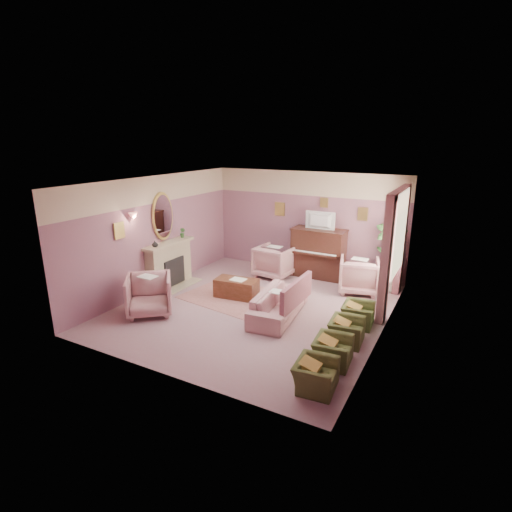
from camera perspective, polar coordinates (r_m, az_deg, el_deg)
The scene contains 48 objects.
floor at distance 9.02m, azimuth -0.16°, elevation -7.38°, with size 5.50×6.00×0.01m, color gray.
ceiling at distance 8.29m, azimuth -0.18°, elevation 10.60°, with size 5.50×6.00×0.01m, color white.
wall_back at distance 11.21m, azimuth 7.19°, elevation 4.77°, with size 5.50×0.02×2.80m, color #71516C.
wall_front at distance 6.21m, azimuth -13.55°, elevation -5.22°, with size 5.50×0.02×2.80m, color #71516C.
wall_left at distance 10.12m, azimuth -14.01°, elevation 3.14°, with size 0.02×6.00×2.80m, color #71516C.
wall_right at distance 7.68m, azimuth 18.17°, elevation -1.39°, with size 0.02×6.00×2.80m, color #71516C.
picture_rail_band at distance 11.03m, azimuth 7.38°, elevation 10.23°, with size 5.50×0.01×0.65m, color beige.
stripe_panel at distance 9.01m, azimuth 19.45°, elevation -1.09°, with size 0.01×3.00×2.15m, color #9EAB8B.
fireplace_surround at distance 10.38m, azimuth -12.30°, elevation -1.29°, with size 0.30×1.40×1.10m, color tan.
fireplace_inset at distance 10.36m, azimuth -11.83°, elevation -2.16°, with size 0.18×0.72×0.68m, color black.
fire_ember at distance 10.40m, azimuth -11.60°, elevation -3.14°, with size 0.06×0.54×0.10m, color #F63318.
mantel_shelf at distance 10.20m, azimuth -12.36°, elevation 1.74°, with size 0.40×1.55×0.07m, color tan.
hearth at distance 10.43m, azimuth -11.28°, elevation -4.27°, with size 0.55×1.50×0.02m, color tan.
mirror_frame at distance 10.15m, azimuth -13.20°, elevation 5.54°, with size 0.04×0.72×1.20m, color #D1BB5A.
mirror_glass at distance 10.13m, azimuth -13.10°, elevation 5.53°, with size 0.01×0.60×1.06m, color silver.
sconce_shade at distance 9.31m, azimuth -17.15°, elevation 5.42°, with size 0.20×0.20×0.16m, color #FF9383.
piano at distance 10.93m, azimuth 8.88°, elevation 0.34°, with size 1.40×0.60×1.30m, color #3A1D15.
piano_keyshelf at distance 10.59m, azimuth 8.26°, elevation 0.24°, with size 1.30×0.12×0.06m, color #3A1D15.
piano_keys at distance 10.58m, azimuth 8.27°, elevation 0.45°, with size 1.20×0.08×0.02m, color white.
piano_top at distance 10.76m, azimuth 9.04°, elevation 3.72°, with size 1.45×0.65×0.04m, color #3A1D15.
television at distance 10.66m, azimuth 9.01°, elevation 5.19°, with size 0.80×0.12×0.48m, color black.
print_back_left at distance 11.42m, azimuth 3.42°, elevation 6.72°, with size 0.30×0.03×0.38m, color #D1BB5A.
print_back_right at distance 10.65m, azimuth 15.01°, elevation 5.81°, with size 0.26×0.03×0.34m, color #D1BB5A.
print_back_mid at distance 10.90m, azimuth 9.70°, elevation 7.54°, with size 0.22×0.03×0.26m, color #D1BB5A.
print_left_wall at distance 9.19m, azimuth -18.95°, elevation 3.46°, with size 0.03×0.28×0.36m, color #D1BB5A.
window_blind at distance 9.10m, azimuth 19.87°, elevation 3.11°, with size 0.03×1.40×1.80m, color beige.
curtain_left at distance 8.33m, azimuth 18.05°, elevation -0.74°, with size 0.16×0.34×2.60m, color #8E4D5A.
curtain_right at distance 10.09m, azimuth 20.04°, elevation 1.99°, with size 0.16×0.34×2.60m, color #8E4D5A.
pelmet at distance 8.96m, azimuth 19.89°, elevation 8.53°, with size 0.16×2.20×0.16m, color #8E4D5A.
mantel_plant at distance 10.57m, azimuth -10.45°, elevation 3.30°, with size 0.16×0.16×0.28m, color #397031.
mantel_vase at distance 9.81m, azimuth -14.24°, elevation 1.69°, with size 0.16×0.16×0.16m, color beige.
area_rug at distance 9.56m, azimuth -2.48°, elevation -5.94°, with size 2.50×1.80×0.01m, color #A56963.
coffee_table at distance 9.52m, azimuth -2.81°, elevation -4.62°, with size 1.00×0.50×0.45m, color #542C19.
table_paper at distance 9.42m, azimuth -2.56°, elevation -3.36°, with size 0.35×0.28×0.01m, color silver.
sofa at distance 8.49m, azimuth 3.28°, elevation -6.15°, with size 0.64×1.92×0.78m, color tan.
sofa_throw at distance 8.26m, azimuth 5.82°, elevation -5.27°, with size 0.10×1.45×0.53m, color #8E4D5A.
floral_armchair_left at distance 10.85m, azimuth 2.67°, elevation -0.55°, with size 0.91×0.91×0.95m, color tan.
floral_armchair_right at distance 10.07m, azimuth 14.49°, elevation -2.44°, with size 0.91×0.91×0.95m, color tan.
floral_armchair_front at distance 8.86m, azimuth -15.05°, elevation -5.11°, with size 0.91×0.91×0.95m, color tan.
olive_chair_a at distance 6.29m, azimuth 8.54°, elevation -15.91°, with size 0.48×0.69×0.60m, color #4C5828.
olive_chair_b at distance 6.97m, azimuth 10.92°, elevation -12.60°, with size 0.48×0.69×0.60m, color #4C5828.
olive_chair_c at distance 7.67m, azimuth 12.82°, elevation -9.87°, with size 0.48×0.69×0.60m, color #4C5828.
olive_chair_d at distance 8.39m, azimuth 14.38°, elevation -7.60°, with size 0.48×0.69×0.60m, color #4C5828.
side_table at distance 10.50m, azimuth 18.41°, elevation -2.71°, with size 0.52×0.52×0.70m, color silver.
side_plant_big at distance 10.35m, azimuth 18.66°, elevation 0.01°, with size 0.30×0.30×0.34m, color #397031.
side_plant_small at distance 10.24m, azimuth 19.21°, elevation -0.38°, with size 0.16×0.16×0.28m, color #397031.
palm_pot at distance 10.57m, azimuth 18.11°, elevation -3.60°, with size 0.34×0.34×0.34m, color #966846.
palm_plant at distance 10.31m, azimuth 18.55°, elevation 1.05°, with size 0.76×0.76×1.44m, color #397031.
Camera 1 is at (3.94, -7.25, 3.65)m, focal length 28.00 mm.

